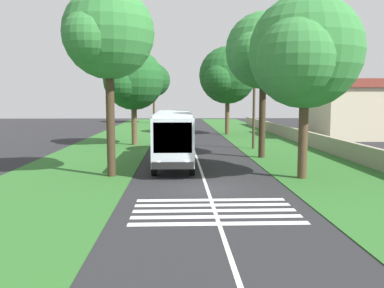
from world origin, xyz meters
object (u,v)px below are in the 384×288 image
at_px(trailing_car_1, 174,129).
at_px(roadside_tree_right_2, 261,53).
at_px(utility_pole, 254,104).
at_px(roadside_tree_left_0, 107,36).
at_px(roadside_tree_left_1, 153,81).
at_px(trailing_car_0, 175,134).
at_px(roadside_tree_right_0, 302,55).
at_px(coach_bus, 174,135).
at_px(roadside_tree_left_2, 132,81).
at_px(roadside_building, 352,109).
at_px(roadside_tree_right_1, 226,77).

relative_size(trailing_car_1, roadside_tree_right_2, 0.38).
bearing_deg(trailing_car_1, utility_pole, -154.92).
bearing_deg(roadside_tree_right_2, roadside_tree_left_0, 125.51).
xyz_separation_m(roadside_tree_left_0, roadside_tree_left_1, (56.57, 0.74, -0.06)).
xyz_separation_m(trailing_car_0, roadside_tree_right_0, (-23.15, -7.35, 6.43)).
bearing_deg(coach_bus, roadside_tree_left_0, 137.40).
height_order(roadside_tree_left_0, roadside_tree_right_2, roadside_tree_right_2).
relative_size(coach_bus, roadside_tree_left_2, 1.17).
xyz_separation_m(coach_bus, trailing_car_1, (25.40, 0.17, -1.48)).
xyz_separation_m(trailing_car_1, roadside_tree_left_2, (-12.58, 4.04, 5.76)).
relative_size(roadside_tree_left_1, roadside_building, 1.08).
height_order(roadside_tree_right_0, roadside_tree_right_1, roadside_tree_right_1).
height_order(coach_bus, trailing_car_0, coach_bus).
bearing_deg(roadside_building, roadside_tree_right_0, 150.98).
bearing_deg(roadside_tree_left_0, roadside_tree_right_2, -54.49).
xyz_separation_m(trailing_car_0, roadside_tree_left_2, (-5.16, 4.21, 5.76)).
relative_size(coach_bus, roadside_tree_right_0, 1.07).
bearing_deg(roadside_tree_right_2, roadside_tree_left_2, 49.61).
height_order(roadside_tree_right_0, roadside_tree_right_2, roadside_tree_right_2).
bearing_deg(trailing_car_0, coach_bus, 179.99).
xyz_separation_m(roadside_tree_left_2, roadside_tree_right_0, (-17.99, -11.56, 0.67)).
distance_m(roadside_tree_left_2, roadside_tree_right_1, 16.62).
bearing_deg(roadside_tree_left_2, roadside_tree_left_1, 0.44).
distance_m(coach_bus, roadside_tree_left_1, 53.00).
height_order(roadside_tree_left_0, roadside_tree_left_2, roadside_tree_left_0).
relative_size(roadside_tree_left_0, roadside_tree_left_1, 0.95).
xyz_separation_m(roadside_tree_left_1, roadside_tree_right_2, (-49.02, -11.32, -0.02)).
height_order(trailing_car_0, roadside_tree_left_2, roadside_tree_left_2).
distance_m(roadside_tree_left_0, utility_pole, 17.88).
xyz_separation_m(trailing_car_0, trailing_car_1, (7.43, 0.17, 0.00)).
relative_size(utility_pole, roadside_building, 0.75).
distance_m(trailing_car_0, roadside_tree_right_1, 12.08).
distance_m(roadside_tree_left_2, utility_pole, 12.35).
relative_size(trailing_car_1, roadside_tree_left_1, 0.37).
relative_size(coach_bus, roadside_tree_right_2, 0.99).
xyz_separation_m(coach_bus, roadside_building, (20.13, -21.40, 1.34)).
height_order(roadside_tree_left_2, roadside_tree_right_2, roadside_tree_right_2).
bearing_deg(utility_pole, roadside_building, -52.10).
xyz_separation_m(coach_bus, utility_pole, (9.23, -7.39, 2.04)).
bearing_deg(roadside_tree_right_1, roadside_tree_left_1, 22.47).
distance_m(roadside_tree_right_1, roadside_tree_right_2, 21.85).
height_order(trailing_car_1, utility_pole, utility_pole).
bearing_deg(trailing_car_0, roadside_tree_left_2, 140.75).
relative_size(trailing_car_1, roadside_tree_right_0, 0.41).
relative_size(trailing_car_1, utility_pole, 0.54).
xyz_separation_m(roadside_tree_left_1, utility_pole, (-43.23, -11.91, -4.02)).
relative_size(trailing_car_0, roadside_tree_right_1, 0.38).
bearing_deg(roadside_tree_right_2, trailing_car_0, 25.09).
bearing_deg(trailing_car_0, roadside_tree_right_1, -42.58).
height_order(coach_bus, roadside_tree_left_2, roadside_tree_left_2).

